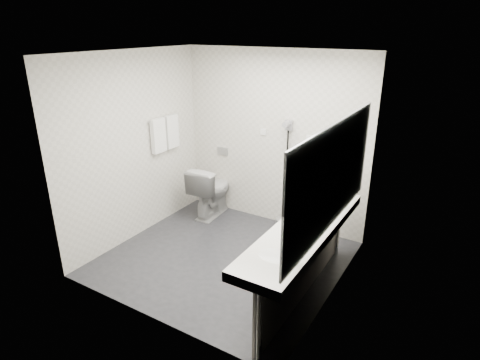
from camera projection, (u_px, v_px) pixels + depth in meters
The scene contains 31 objects.
floor at pixel (224, 258), 5.11m from camera, with size 2.80×2.80×0.00m, color #27282D.
ceiling at pixel (220, 53), 4.21m from camera, with size 2.80×2.80×0.00m, color white.
wall_back at pixel (273, 140), 5.70m from camera, with size 2.80×2.80×0.00m, color silver.
wall_front at pixel (143, 206), 3.62m from camera, with size 2.80×2.80×0.00m, color silver.
wall_left at pixel (134, 148), 5.34m from camera, with size 2.60×2.60×0.00m, color silver.
wall_right at pixel (340, 189), 3.98m from camera, with size 2.60×2.60×0.00m, color silver.
vanity_counter at pixel (304, 231), 4.12m from camera, with size 0.55×2.20×0.10m, color white.
vanity_panel at pixel (304, 267), 4.26m from camera, with size 0.03×2.15×0.75m, color #9C9693.
vanity_post_near at pixel (259, 327), 3.42m from camera, with size 0.06×0.06×0.75m, color silver.
vanity_post_far at pixel (338, 228), 5.08m from camera, with size 0.06×0.06×0.75m, color silver.
mirror at pixel (333, 176), 3.76m from camera, with size 0.02×2.20×1.05m, color #B2BCC6.
basin_near at pixel (275, 257), 3.59m from camera, with size 0.40×0.31×0.05m, color white.
basin_far at pixel (326, 205), 4.63m from camera, with size 0.40×0.31×0.05m, color white.
faucet_near at pixel (296, 255), 3.46m from camera, with size 0.04×0.04×0.15m, color silver.
faucet_far at pixel (343, 202), 4.50m from camera, with size 0.04×0.04×0.15m, color silver.
soap_bottle_a at pixel (315, 219), 4.15m from camera, with size 0.05×0.05×0.11m, color silver.
soap_bottle_b at pixel (322, 216), 4.21m from camera, with size 0.08×0.08×0.10m, color silver.
soap_bottle_c at pixel (308, 223), 4.04m from camera, with size 0.05×0.05×0.14m, color silver.
glass_left at pixel (322, 213), 4.28m from camera, with size 0.06×0.06×0.10m, color silver.
toilet at pixel (211, 190), 6.17m from camera, with size 0.45×0.80×0.81m, color white.
flush_plate at pixel (223, 151), 6.21m from camera, with size 0.18×0.02×0.12m, color #B2B5BA.
pedal_bin at pixel (282, 228), 5.59m from camera, with size 0.19×0.19×0.26m, color #B2B5BA.
bin_lid at pixel (282, 219), 5.54m from camera, with size 0.19×0.19×0.01m, color #B2B5BA.
towel_rail at pixel (163, 118), 5.64m from camera, with size 0.02×0.02×0.62m, color silver.
towel_near at pixel (158, 136), 5.61m from camera, with size 0.07×0.24×0.48m, color white.
towel_far at pixel (171, 131), 5.83m from camera, with size 0.07×0.24×0.48m, color white.
dryer_cradle at pixel (289, 125), 5.46m from camera, with size 0.10×0.04×0.14m, color gray.
dryer_barrel at pixel (287, 124), 5.40m from camera, with size 0.08×0.08×0.14m, color gray.
dryer_cord at pixel (288, 143), 5.54m from camera, with size 0.02×0.02×0.35m, color black.
switch_plate_a at pixel (263, 132), 5.73m from camera, with size 0.09×0.02×0.09m, color white.
switch_plate_b at pixel (309, 139), 5.39m from camera, with size 0.09×0.02×0.09m, color white.
Camera 1 is at (2.46, -3.66, 2.77)m, focal length 30.12 mm.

